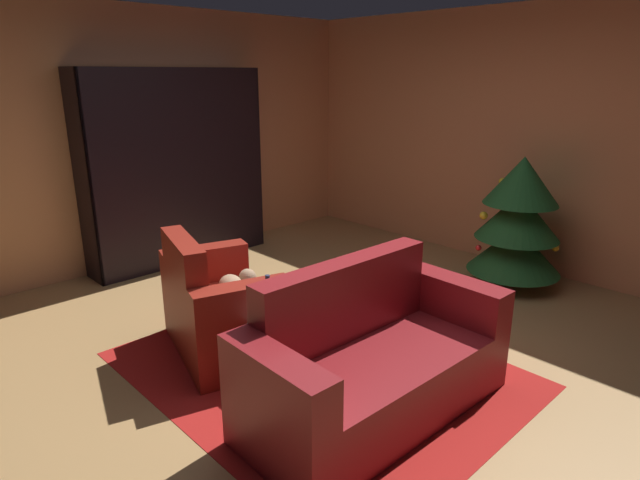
{
  "coord_description": "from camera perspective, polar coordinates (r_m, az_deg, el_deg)",
  "views": [
    {
      "loc": [
        2.57,
        -2.43,
        1.98
      ],
      "look_at": [
        -0.11,
        0.14,
        0.82
      ],
      "focal_mm": 29.98,
      "sensor_mm": 36.0,
      "label": 1
    }
  ],
  "objects": [
    {
      "name": "ground_plane",
      "position": [
        4.06,
        -0.33,
        -11.84
      ],
      "size": [
        6.84,
        6.84,
        0.0
      ],
      "primitive_type": "plane",
      "color": "#A67C4A"
    },
    {
      "name": "area_rug",
      "position": [
        3.84,
        -0.14,
        -13.63
      ],
      "size": [
        2.58,
        2.07,
        0.01
      ],
      "primitive_type": "cube",
      "color": "#A51B18",
      "rests_on": "ground"
    },
    {
      "name": "coffee_table",
      "position": [
        3.66,
        -2.3,
        -8.21
      ],
      "size": [
        0.75,
        0.75,
        0.44
      ],
      "color": "black",
      "rests_on": "ground"
    },
    {
      "name": "couch_red",
      "position": [
        3.31,
        5.59,
        -13.05
      ],
      "size": [
        0.8,
        1.73,
        0.9
      ],
      "color": "maroon",
      "rests_on": "ground"
    },
    {
      "name": "decorated_tree",
      "position": [
        5.37,
        20.37,
        1.94
      ],
      "size": [
        0.87,
        0.87,
        1.26
      ],
      "color": "brown",
      "rests_on": "ground"
    },
    {
      "name": "wall_left",
      "position": [
        5.93,
        -19.61,
        10.03
      ],
      "size": [
        0.06,
        5.82,
        2.64
      ],
      "primitive_type": "cube",
      "color": "tan",
      "rests_on": "ground"
    },
    {
      "name": "bottle_on_table",
      "position": [
        3.55,
        -5.54,
        -6.39
      ],
      "size": [
        0.08,
        0.08,
        0.29
      ],
      "color": "#303652",
      "rests_on": "coffee_table"
    },
    {
      "name": "book_stack_on_table",
      "position": [
        3.64,
        -2.66,
        -7.0
      ],
      "size": [
        0.23,
        0.16,
        0.08
      ],
      "color": "#3D7256",
      "rests_on": "coffee_table"
    },
    {
      "name": "wall_back",
      "position": [
        5.94,
        20.58,
        9.93
      ],
      "size": [
        5.66,
        0.06,
        2.64
      ],
      "primitive_type": "cube",
      "color": "tan",
      "rests_on": "ground"
    },
    {
      "name": "armchair_red",
      "position": [
        4.02,
        -10.7,
        -7.4
      ],
      "size": [
        1.21,
        0.95,
        0.9
      ],
      "color": "maroon",
      "rests_on": "ground"
    },
    {
      "name": "bookshelf_unit",
      "position": [
        5.96,
        -14.03,
        7.51
      ],
      "size": [
        0.39,
        1.97,
        2.04
      ],
      "color": "black",
      "rests_on": "ground"
    }
  ]
}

